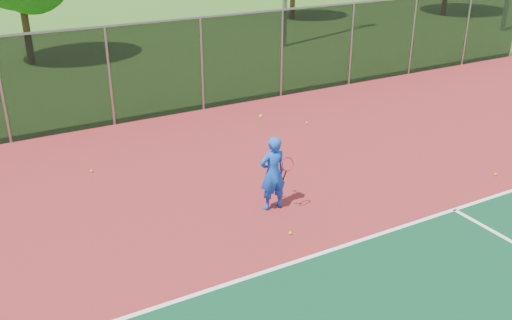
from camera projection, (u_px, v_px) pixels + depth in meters
The scene contains 8 objects.
ground at pixel (506, 318), 9.32m from camera, with size 120.00×120.00×0.00m, color #2D5919.
court_apron at pixel (419, 257), 10.91m from camera, with size 30.00×20.00×0.02m, color maroon.
fence_back at pixel (202, 63), 18.26m from camera, with size 30.00×0.06×3.03m.
tennis_player at pixel (273, 173), 12.35m from camera, with size 0.63×0.62×2.21m.
practice_ball_0 at pixel (307, 123), 17.58m from camera, with size 0.07×0.07×0.07m, color #B6C516.
practice_ball_2 at pixel (290, 233), 11.64m from camera, with size 0.07×0.07×0.07m, color #B6C516.
practice_ball_4 at pixel (91, 171), 14.37m from camera, with size 0.07×0.07×0.07m, color #B6C516.
practice_ball_5 at pixel (495, 174), 14.20m from camera, with size 0.07×0.07×0.07m, color #B6C516.
Camera 1 is at (-7.21, -4.53, 6.15)m, focal length 40.00 mm.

